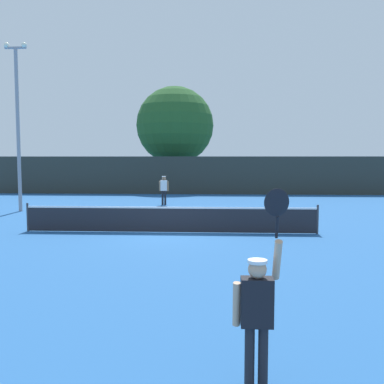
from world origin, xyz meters
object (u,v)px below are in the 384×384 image
(light_pole, at_px, (18,117))
(large_tree, at_px, (175,125))
(player_serving, at_px, (258,304))
(parked_car_near, at_px, (221,180))
(player_receiving, at_px, (164,187))
(tennis_ball, at_px, (155,219))

(light_pole, xyz_separation_m, large_tree, (6.61, 15.35, 0.68))
(player_serving, height_order, light_pole, light_pole)
(large_tree, xyz_separation_m, parked_car_near, (3.97, 2.02, -4.75))
(player_receiving, xyz_separation_m, parked_car_near, (3.50, 14.00, -0.26))
(player_receiving, distance_m, large_tree, 12.80)
(player_serving, bearing_deg, large_tree, 97.14)
(player_serving, bearing_deg, tennis_ball, 103.12)
(player_receiving, height_order, light_pole, light_pole)
(tennis_ball, relative_size, large_tree, 0.01)
(player_receiving, relative_size, large_tree, 0.19)
(player_serving, xyz_separation_m, parked_car_near, (-0.03, 33.95, -0.27))
(player_receiving, relative_size, light_pole, 0.20)
(player_serving, height_order, tennis_ball, player_serving)
(tennis_ball, xyz_separation_m, parked_car_near, (3.18, 20.19, 0.74))
(light_pole, height_order, parked_car_near, light_pole)
(parked_car_near, bearing_deg, light_pole, -115.65)
(light_pole, distance_m, parked_car_near, 20.75)
(parked_car_near, bearing_deg, large_tree, -147.35)
(tennis_ball, distance_m, large_tree, 19.00)
(player_receiving, relative_size, parked_car_near, 0.39)
(player_serving, height_order, parked_car_near, player_serving)
(player_receiving, xyz_separation_m, tennis_ball, (0.33, -6.20, -1.00))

